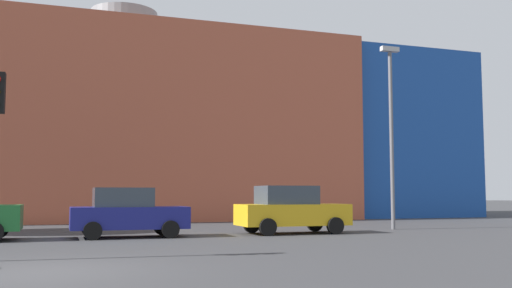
% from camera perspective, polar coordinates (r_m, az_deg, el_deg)
% --- Properties ---
extents(ground_plane, '(200.00, 200.00, 0.00)m').
position_cam_1_polar(ground_plane, '(11.60, -20.80, -11.71)').
color(ground_plane, '#38383A').
extents(building_backdrop, '(43.52, 12.78, 12.55)m').
position_cam_1_polar(building_backdrop, '(35.74, -13.08, 1.36)').
color(building_backdrop, '#B2563D').
rests_on(building_backdrop, ground_plane).
extents(parked_car_2, '(3.79, 1.86, 1.64)m').
position_cam_1_polar(parked_car_2, '(19.76, -12.54, -6.63)').
color(parked_car_2, navy).
rests_on(parked_car_2, ground_plane).
extents(parked_car_3, '(3.99, 1.96, 1.73)m').
position_cam_1_polar(parked_car_3, '(21.21, 3.47, -6.50)').
color(parked_car_3, gold).
rests_on(parked_car_3, ground_plane).
extents(street_lamp, '(0.80, 0.24, 7.58)m').
position_cam_1_polar(street_lamp, '(24.54, 13.20, 1.91)').
color(street_lamp, '#59595E').
rests_on(street_lamp, ground_plane).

